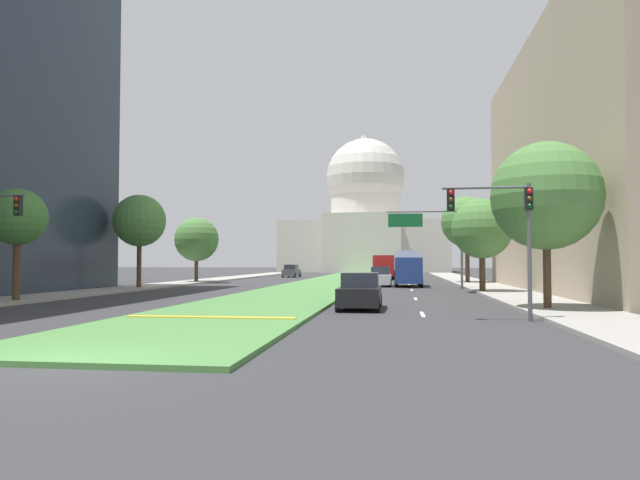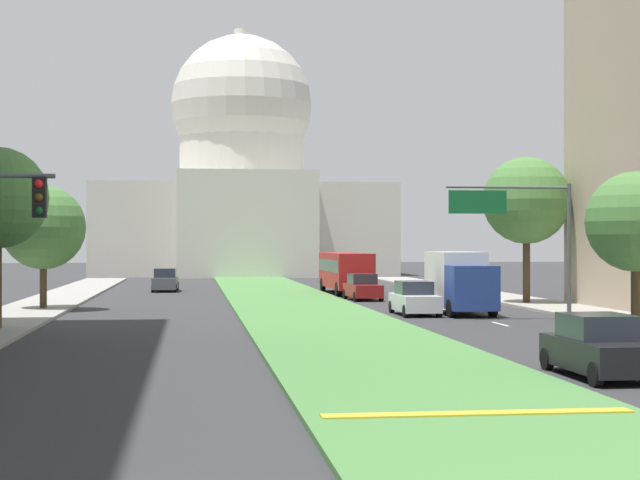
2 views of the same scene
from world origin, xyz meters
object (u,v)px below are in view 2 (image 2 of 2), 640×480
Objects in this scene: capitol_building at (242,182)px; overhead_guide_sign at (522,222)px; city_bus at (345,269)px; sedan_midblock at (414,299)px; street_tree_right_far at (526,201)px; box_truck_delivery at (460,282)px; street_tree_left_far at (43,228)px; sedan_far_horizon at (165,281)px; sedan_lead_stopped at (600,348)px; sedan_distant at (363,288)px; street_tree_right_mid at (636,222)px.

overhead_guide_sign is (9.75, -74.16, -6.23)m from capitol_building.
overhead_guide_sign is 0.59× the size of city_bus.
overhead_guide_sign is at bearing -42.31° from sedan_midblock.
street_tree_right_far reaches higher than box_truck_delivery.
street_tree_left_far is 1.45× the size of sedan_far_horizon.
box_truck_delivery reaches higher than sedan_far_horizon.
sedan_lead_stopped is (19.01, -30.18, -3.69)m from street_tree_left_far.
street_tree_left_far is at bearing 157.46° from overhead_guide_sign.
box_truck_delivery is at bearing -83.60° from capitol_building.
sedan_lead_stopped is 0.99× the size of sedan_distant.
box_truck_delivery is (21.66, -5.45, -2.82)m from street_tree_left_far.
street_tree_right_mid is at bearing -29.98° from street_tree_left_far.
street_tree_right_far is 17.59m from city_bus.
street_tree_right_mid reaches higher than sedan_midblock.
street_tree_right_mid is at bearing -76.48° from city_bus.
sedan_midblock is (5.39, -70.18, -10.09)m from capitol_building.
capitol_building reaches higher than street_tree_right_mid.
overhead_guide_sign is at bearing -66.22° from box_truck_delivery.
street_tree_left_far is at bearing -176.07° from street_tree_right_far.
capitol_building is 7.63× the size of sedan_lead_stopped.
street_tree_right_mid is at bearing -60.77° from sedan_far_horizon.
overhead_guide_sign is 25.53m from street_tree_left_far.
street_tree_left_far is 27.80m from street_tree_right_far.
street_tree_right_far reaches higher than sedan_far_horizon.
street_tree_right_far is 12.04m from sedan_distant.
sedan_lead_stopped is 53.43m from sedan_far_horizon.
street_tree_right_far reaches higher than overhead_guide_sign.
sedan_distant is (-0.15, 38.27, -0.01)m from sedan_lead_stopped.
sedan_distant is (5.04, -56.28, -10.11)m from capitol_building.
street_tree_left_far is 22.52m from box_truck_delivery.
street_tree_right_far reaches higher than street_tree_right_mid.
sedan_midblock reaches higher than sedan_distant.
street_tree_right_far is 0.80× the size of city_bus.
box_truck_delivery is 0.58× the size of city_bus.
capitol_building reaches higher than sedan_lead_stopped.
sedan_distant is (18.87, 8.09, -3.70)m from street_tree_left_far.
sedan_midblock is 0.41× the size of city_bus.
city_bus is (13.04, -5.06, 0.95)m from sedan_far_horizon.
sedan_midblock is 30.47m from sedan_far_horizon.
sedan_midblock reaches higher than sedan_lead_stopped.
overhead_guide_sign is 0.97× the size of street_tree_right_mid.
sedan_distant is at bearing 23.21° from street_tree_left_far.
street_tree_right_mid is at bearing -93.24° from street_tree_right_far.
sedan_lead_stopped is (-7.69, -14.78, -3.75)m from street_tree_right_mid.
box_truck_delivery is (15.69, -27.08, 0.86)m from sedan_far_horizon.
capitol_building is 7.25× the size of sedan_far_horizon.
sedan_far_horizon is at bearing 120.09° from box_truck_delivery.
street_tree_right_mid is at bearing -60.94° from overhead_guide_sign.
street_tree_right_far is 12.65m from sedan_midblock.
street_tree_right_mid is 0.99× the size of street_tree_left_far.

